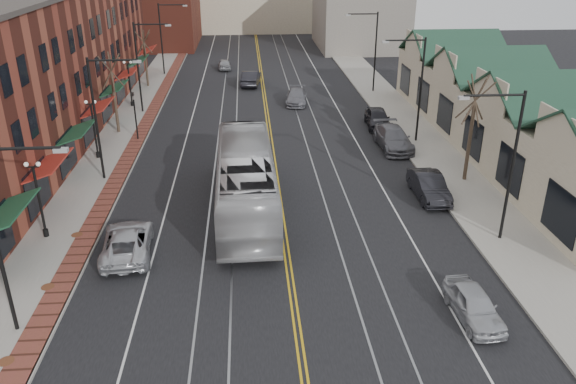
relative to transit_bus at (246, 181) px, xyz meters
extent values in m
plane|color=black|center=(2.00, -10.69, -1.91)|extent=(160.00, 160.00, 0.00)
cube|color=gray|center=(-10.00, 9.31, -1.83)|extent=(4.00, 120.00, 0.15)
cube|color=gray|center=(14.00, 9.31, -1.83)|extent=(4.00, 120.00, 0.15)
cube|color=maroon|center=(-17.00, 16.31, 3.59)|extent=(10.00, 50.00, 11.00)
cube|color=#B6A88C|center=(20.00, 9.31, 0.39)|extent=(8.00, 36.00, 4.60)
cube|color=#B6A88C|center=(2.00, 74.31, 2.59)|extent=(22.00, 14.00, 9.00)
cube|color=slate|center=(17.00, 54.31, 3.59)|extent=(12.00, 16.00, 11.00)
cylinder|color=black|center=(-8.00, -10.69, 6.04)|extent=(3.00, 0.12, 0.12)
cube|color=#999999|center=(-6.50, -10.69, 5.94)|extent=(0.50, 0.25, 0.15)
cylinder|color=black|center=(-9.50, 5.31, 2.24)|extent=(0.16, 0.16, 8.00)
cylinder|color=black|center=(-8.00, 5.31, 6.04)|extent=(3.00, 0.12, 0.12)
cube|color=#999999|center=(-6.50, 5.31, 5.94)|extent=(0.50, 0.25, 0.15)
cylinder|color=black|center=(-9.50, 21.31, 2.24)|extent=(0.16, 0.16, 8.00)
cylinder|color=black|center=(-8.00, 21.31, 6.04)|extent=(3.00, 0.12, 0.12)
cube|color=#999999|center=(-6.50, 21.31, 5.94)|extent=(0.50, 0.25, 0.15)
cylinder|color=black|center=(-9.50, 37.31, 2.24)|extent=(0.16, 0.16, 8.00)
cylinder|color=black|center=(-8.00, 37.31, 6.04)|extent=(3.00, 0.12, 0.12)
cube|color=#999999|center=(-6.50, 37.31, 5.94)|extent=(0.50, 0.25, 0.15)
cylinder|color=black|center=(13.50, -4.69, 2.24)|extent=(0.16, 0.16, 8.00)
cylinder|color=black|center=(12.00, -4.69, 6.04)|extent=(3.00, 0.12, 0.12)
cube|color=#999999|center=(10.50, -4.69, 5.94)|extent=(0.50, 0.25, 0.15)
cylinder|color=black|center=(13.50, 11.31, 2.24)|extent=(0.16, 0.16, 8.00)
cylinder|color=black|center=(12.00, 11.31, 6.04)|extent=(3.00, 0.12, 0.12)
cube|color=#999999|center=(10.50, 11.31, 5.94)|extent=(0.50, 0.25, 0.15)
cylinder|color=black|center=(13.50, 27.31, 2.24)|extent=(0.16, 0.16, 8.00)
cylinder|color=black|center=(12.00, 27.31, 6.04)|extent=(3.00, 0.12, 0.12)
cube|color=#999999|center=(10.50, 27.31, 5.94)|extent=(0.50, 0.25, 0.15)
cylinder|color=black|center=(-10.80, -2.69, -1.56)|extent=(0.28, 0.28, 0.40)
cylinder|color=black|center=(-10.80, -2.69, 0.24)|extent=(0.14, 0.14, 4.00)
cube|color=black|center=(-10.80, -2.69, 2.24)|extent=(0.60, 0.06, 0.06)
sphere|color=white|center=(-11.10, -2.69, 2.39)|extent=(0.24, 0.24, 0.24)
sphere|color=white|center=(-10.50, -2.69, 2.39)|extent=(0.24, 0.24, 0.24)
cylinder|color=black|center=(-10.80, 9.31, -1.56)|extent=(0.28, 0.28, 0.40)
cylinder|color=black|center=(-10.80, 9.31, 0.24)|extent=(0.14, 0.14, 4.00)
cube|color=black|center=(-10.80, 9.31, 2.24)|extent=(0.60, 0.06, 0.06)
sphere|color=white|center=(-11.10, 9.31, 2.39)|extent=(0.24, 0.24, 0.24)
sphere|color=white|center=(-10.50, 9.31, 2.39)|extent=(0.24, 0.24, 0.24)
cylinder|color=black|center=(-10.80, 23.31, -1.56)|extent=(0.28, 0.28, 0.40)
cylinder|color=black|center=(-10.80, 23.31, 0.24)|extent=(0.14, 0.14, 4.00)
cube|color=black|center=(-10.80, 23.31, 2.24)|extent=(0.60, 0.06, 0.06)
sphere|color=white|center=(-11.10, 23.31, 2.39)|extent=(0.24, 0.24, 0.24)
sphere|color=white|center=(-10.50, 23.31, 2.39)|extent=(0.24, 0.24, 0.24)
cylinder|color=#382B21|center=(-10.50, 15.31, 0.69)|extent=(0.24, 0.24, 4.90)
cylinder|color=#382B21|center=(-10.50, 15.31, 3.24)|extent=(0.58, 1.37, 2.90)
cylinder|color=#382B21|center=(-10.50, 15.31, 3.24)|extent=(1.60, 0.66, 2.78)
cylinder|color=#382B21|center=(-10.50, 15.31, 3.24)|extent=(0.53, 1.23, 2.96)
cylinder|color=#382B21|center=(-10.50, 15.31, 3.24)|extent=(1.69, 1.03, 2.64)
cylinder|color=#382B21|center=(-10.50, 15.31, 3.24)|extent=(1.78, 1.29, 2.48)
cylinder|color=#382B21|center=(-10.50, 31.31, 0.52)|extent=(0.24, 0.24, 4.55)
cylinder|color=#382B21|center=(-10.50, 31.31, 2.89)|extent=(0.55, 1.28, 2.69)
cylinder|color=#382B21|center=(-10.50, 31.31, 2.89)|extent=(1.49, 0.62, 2.58)
cylinder|color=#382B21|center=(-10.50, 31.31, 2.89)|extent=(0.50, 1.15, 2.75)
cylinder|color=#382B21|center=(-10.50, 31.31, 2.89)|extent=(1.57, 0.97, 2.45)
cylinder|color=#382B21|center=(-10.50, 31.31, 2.89)|extent=(1.66, 1.20, 2.30)
cylinder|color=#382B21|center=(14.50, 3.31, 0.87)|extent=(0.24, 0.24, 5.25)
cylinder|color=#382B21|center=(14.50, 3.31, 3.59)|extent=(0.61, 1.46, 3.10)
cylinder|color=#382B21|center=(14.50, 3.31, 3.59)|extent=(1.70, 0.70, 2.97)
cylinder|color=#382B21|center=(14.50, 3.31, 3.59)|extent=(0.56, 1.31, 3.17)
cylinder|color=#382B21|center=(14.50, 3.31, 3.59)|extent=(1.80, 1.10, 2.82)
cylinder|color=#382B21|center=(14.50, 3.31, 3.59)|extent=(1.90, 1.37, 2.65)
cylinder|color=#592D19|center=(-9.20, -12.69, -1.75)|extent=(0.60, 0.60, 0.02)
cylinder|color=#592D19|center=(-9.20, -7.69, -1.75)|extent=(0.60, 0.60, 0.02)
cylinder|color=#592D19|center=(-9.20, -2.69, -1.75)|extent=(0.60, 0.60, 0.02)
cylinder|color=black|center=(-8.60, 13.31, -0.16)|extent=(0.12, 0.12, 3.20)
imported|color=black|center=(-8.60, 13.31, 1.59)|extent=(0.18, 0.15, 0.90)
imported|color=#BBBABD|center=(0.00, 0.00, 0.00)|extent=(3.46, 13.77, 3.82)
imported|color=silver|center=(-6.09, -4.67, -1.19)|extent=(2.86, 5.37, 1.44)
imported|color=#B3B5BA|center=(9.50, -11.18, -1.25)|extent=(1.79, 3.97, 1.32)
imported|color=black|center=(11.30, 0.93, -1.14)|extent=(1.65, 4.66, 1.53)
imported|color=slate|center=(11.30, 10.02, -1.10)|extent=(2.39, 5.61, 1.61)
imported|color=black|center=(11.30, 15.45, -1.11)|extent=(2.22, 4.80, 1.59)
imported|color=black|center=(0.70, 31.30, -1.10)|extent=(2.31, 5.12, 1.63)
imported|color=slate|center=(5.04, 23.43, -1.22)|extent=(2.54, 4.96, 1.38)
imported|color=#989A9E|center=(-2.44, 39.90, -1.26)|extent=(1.77, 3.91, 1.30)
camera|label=1|loc=(0.21, -30.15, 12.83)|focal=35.00mm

